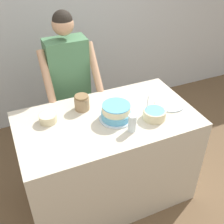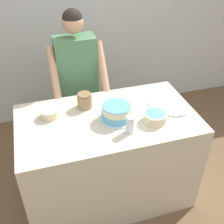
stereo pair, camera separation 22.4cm
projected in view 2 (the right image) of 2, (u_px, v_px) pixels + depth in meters
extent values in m
cube|color=silver|center=(72.00, 18.00, 3.29)|extent=(10.00, 0.05, 2.60)
cube|color=beige|center=(108.00, 158.00, 2.59)|extent=(1.49, 0.83, 0.93)
cylinder|color=#2D2D38|center=(73.00, 123.00, 3.13)|extent=(0.12, 0.12, 0.79)
cylinder|color=#2D2D38|center=(88.00, 120.00, 3.17)|extent=(0.12, 0.12, 0.79)
cube|color=#4C7F56|center=(76.00, 66.00, 2.75)|extent=(0.39, 0.22, 0.59)
cylinder|color=tan|center=(55.00, 77.00, 2.57)|extent=(0.07, 0.38, 0.50)
cylinder|color=tan|center=(103.00, 71.00, 2.68)|extent=(0.07, 0.38, 0.50)
sphere|color=tan|center=(73.00, 23.00, 2.50)|extent=(0.20, 0.20, 0.20)
sphere|color=black|center=(72.00, 19.00, 2.48)|extent=(0.18, 0.18, 0.18)
cylinder|color=silver|center=(116.00, 118.00, 2.30)|extent=(0.28, 0.28, 0.01)
cylinder|color=#60B7E0|center=(116.00, 115.00, 2.28)|extent=(0.24, 0.24, 0.06)
cylinder|color=#F4EABC|center=(117.00, 109.00, 2.25)|extent=(0.23, 0.23, 0.06)
cylinder|color=#60B7E0|center=(117.00, 106.00, 2.23)|extent=(0.23, 0.23, 0.01)
cylinder|color=beige|center=(155.00, 117.00, 2.25)|extent=(0.19, 0.19, 0.08)
cylinder|color=#60B7E0|center=(155.00, 114.00, 2.23)|extent=(0.16, 0.16, 0.01)
cylinder|color=silver|center=(148.00, 110.00, 2.24)|extent=(0.06, 0.07, 0.17)
cylinder|color=beige|center=(50.00, 113.00, 2.30)|extent=(0.14, 0.14, 0.07)
cylinder|color=white|center=(49.00, 111.00, 2.29)|extent=(0.12, 0.12, 0.01)
cylinder|color=silver|center=(130.00, 125.00, 2.12)|extent=(0.06, 0.06, 0.14)
cylinder|color=silver|center=(174.00, 108.00, 2.42)|extent=(0.26, 0.26, 0.01)
cylinder|color=#9E7F5B|center=(85.00, 101.00, 2.41)|extent=(0.13, 0.13, 0.11)
cylinder|color=olive|center=(84.00, 95.00, 2.37)|extent=(0.12, 0.12, 0.02)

